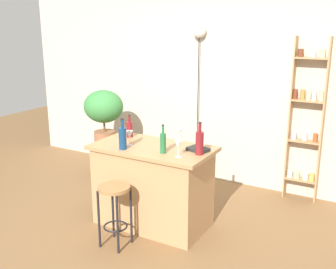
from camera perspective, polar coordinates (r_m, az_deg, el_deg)
name	(u,v)px	position (r m, az deg, el deg)	size (l,w,h in m)	color
ground	(138,235)	(4.45, -4.18, -13.91)	(12.00, 12.00, 0.00)	brown
back_wall	(215,81)	(5.65, 6.64, 7.44)	(6.40, 0.10, 2.80)	#BCB2A3
kitchen_counter	(153,185)	(4.48, -2.15, -7.19)	(1.30, 0.70, 0.91)	tan
bar_stool	(115,202)	(4.09, -7.54, -9.40)	(0.32, 0.32, 0.64)	black
spice_shelf	(306,121)	(5.23, 18.88, 1.84)	(0.41, 0.14, 2.04)	tan
plant_stool	(106,161)	(5.98, -8.75, -3.71)	(0.36, 0.36, 0.47)	#2D2823
potted_plant	(104,111)	(5.78, -9.05, 3.35)	(0.58, 0.52, 0.81)	#935B3D
bottle_olive_oil	(200,142)	(4.04, 4.47, -1.11)	(0.08, 0.08, 0.33)	maroon
bottle_vinegar	(123,138)	(4.22, -6.41, -0.44)	(0.08, 0.08, 0.33)	navy
bottle_spirits_clear	(163,142)	(4.07, -0.71, -1.12)	(0.06, 0.06, 0.30)	#236638
bottle_sauce_amber	(130,129)	(4.67, -5.43, 0.82)	(0.07, 0.07, 0.26)	maroon
wine_glass_left	(178,146)	(3.95, 1.46, -1.58)	(0.07, 0.07, 0.16)	silver
wine_glass_center	(130,135)	(4.34, -5.44, -0.06)	(0.07, 0.07, 0.16)	silver
wine_glass_right	(179,133)	(4.40, 1.58, 0.23)	(0.07, 0.07, 0.16)	silver
cookbook	(198,149)	(4.18, 4.26, -2.09)	(0.21, 0.15, 0.04)	black
pendant_globe_light	(199,34)	(5.59, 4.41, 13.89)	(0.18, 0.18, 2.17)	black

